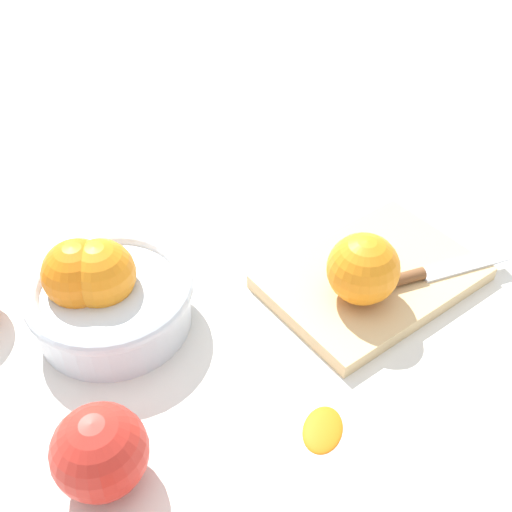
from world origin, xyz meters
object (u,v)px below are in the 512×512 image
bowl (105,293)px  orange_on_board (363,269)px  cutting_board (372,278)px  knife (431,272)px  apple_front_left_2 (100,452)px

bowl → orange_on_board: size_ratio=2.26×
cutting_board → orange_on_board: orange_on_board is taller
cutting_board → knife: bearing=-35.7°
orange_on_board → knife: (0.09, -0.02, -0.03)m
orange_on_board → knife: 0.10m
bowl → orange_on_board: bearing=-26.0°
knife → cutting_board: bearing=144.3°
orange_on_board → knife: bearing=-10.5°
bowl → orange_on_board: (0.24, -0.12, 0.01)m
knife → apple_front_left_2: size_ratio=1.93×
knife → apple_front_left_2: bearing=-174.9°
apple_front_left_2 → bowl: bearing=68.0°
orange_on_board → knife: orange_on_board is taller
bowl → knife: (0.33, -0.13, -0.02)m
bowl → cutting_board: 0.29m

